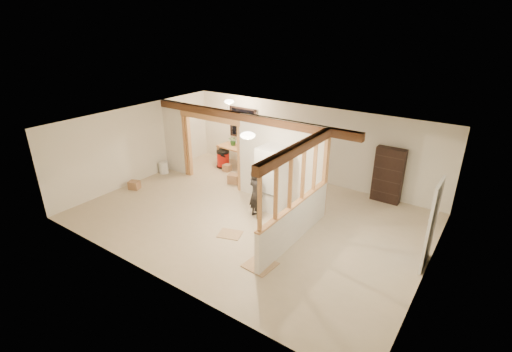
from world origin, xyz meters
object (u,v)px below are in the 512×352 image
Objects in this scene: refrigerator at (273,178)px; shop_vac at (223,158)px; bookshelf at (388,175)px; work_table at (235,157)px; woman at (256,194)px.

shop_vac is at bearing 152.48° from refrigerator.
shop_vac is 5.77m from bookshelf.
work_table is 1.90× the size of shop_vac.
woman is at bearing -131.28° from bookshelf.
work_table reaches higher than shop_vac.
refrigerator is at bearing -76.53° from woman.
bookshelf reaches higher than woman.
woman is (-0.08, -0.71, -0.22)m from refrigerator.
shop_vac is at bearing -17.08° from woman.
work_table is at bearing 27.59° from shop_vac.
work_table is (-2.79, 1.87, -0.51)m from refrigerator.
bookshelf reaches higher than work_table.
refrigerator reaches higher than woman.
shop_vac is at bearing -173.95° from bookshelf.
woman reaches higher than work_table.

